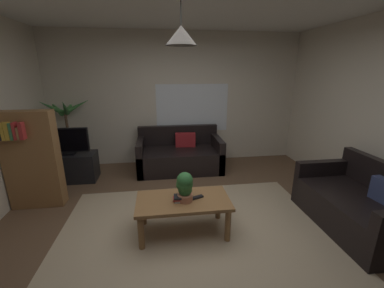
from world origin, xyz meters
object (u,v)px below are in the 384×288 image
at_px(coffee_table, 183,205).
at_px(book_on_table_2, 180,197).
at_px(tv_stand, 71,167).
at_px(potted_plant_on_table, 185,186).
at_px(tv, 66,141).
at_px(remote_on_table_0, 197,197).
at_px(potted_palm_corner, 69,138).
at_px(book_on_table_0, 180,200).
at_px(couch_under_window, 180,156).
at_px(couch_right_side, 359,207).
at_px(book_on_table_1, 179,199).
at_px(bookshelf_corner, 32,159).
at_px(pendant_lamp, 181,35).

distance_m(coffee_table, book_on_table_2, 0.15).
bearing_deg(tv_stand, potted_plant_on_table, -43.55).
bearing_deg(book_on_table_2, tv_stand, 135.15).
bearing_deg(tv, tv_stand, 90.00).
distance_m(remote_on_table_0, potted_palm_corner, 3.16).
distance_m(book_on_table_0, potted_plant_on_table, 0.19).
bearing_deg(couch_under_window, potted_plant_on_table, -93.34).
xyz_separation_m(couch_under_window, potted_palm_corner, (-2.13, 0.29, 0.38)).
height_order(book_on_table_2, potted_plant_on_table, potted_plant_on_table).
xyz_separation_m(couch_under_window, potted_plant_on_table, (-0.12, -2.03, 0.36)).
height_order(couch_right_side, coffee_table, couch_right_side).
height_order(book_on_table_2, potted_palm_corner, potted_palm_corner).
bearing_deg(couch_right_side, tv, -115.43).
distance_m(potted_plant_on_table, potted_palm_corner, 3.07).
bearing_deg(remote_on_table_0, book_on_table_1, 82.09).
height_order(book_on_table_0, bookshelf_corner, bookshelf_corner).
relative_size(tv, bookshelf_corner, 0.54).
bearing_deg(potted_palm_corner, remote_on_table_0, -46.64).
height_order(book_on_table_0, potted_plant_on_table, potted_plant_on_table).
relative_size(remote_on_table_0, pendant_lamp, 0.31).
distance_m(book_on_table_0, tv, 2.54).
bearing_deg(couch_right_side, couch_under_window, -136.98).
xyz_separation_m(book_on_table_0, book_on_table_1, (-0.01, -0.01, 0.02)).
height_order(coffee_table, potted_plant_on_table, potted_plant_on_table).
xyz_separation_m(book_on_table_2, pendant_lamp, (0.04, 0.05, 1.73)).
bearing_deg(potted_plant_on_table, potted_palm_corner, 131.02).
bearing_deg(couch_right_side, remote_on_table_0, -95.46).
bearing_deg(tv_stand, couch_under_window, 7.38).
relative_size(book_on_table_1, pendant_lamp, 0.28).
height_order(coffee_table, book_on_table_1, book_on_table_1).
bearing_deg(potted_plant_on_table, pendant_lamp, 129.27).
xyz_separation_m(tv, potted_palm_corner, (-0.15, 0.57, -0.08)).
bearing_deg(potted_plant_on_table, couch_right_side, -4.39).
bearing_deg(tv, couch_right_side, -25.43).
xyz_separation_m(potted_plant_on_table, tv, (-1.86, 1.75, 0.11)).
bearing_deg(tv_stand, coffee_table, -43.47).
relative_size(couch_under_window, pendant_lamp, 3.19).
height_order(book_on_table_2, remote_on_table_0, book_on_table_2).
relative_size(tv, pendant_lamp, 1.47).
xyz_separation_m(book_on_table_0, tv, (-1.80, 1.77, 0.28)).
relative_size(book_on_table_2, tv_stand, 0.16).
height_order(couch_under_window, tv, tv).
xyz_separation_m(tv_stand, bookshelf_corner, (-0.19, -0.83, 0.47)).
bearing_deg(tv, potted_palm_corner, 104.91).
bearing_deg(tv, pendant_lamp, -43.11).
bearing_deg(coffee_table, bookshelf_corner, 155.73).
xyz_separation_m(book_on_table_1, potted_palm_corner, (-1.95, 2.34, 0.17)).
bearing_deg(coffee_table, potted_plant_on_table, -50.73).
relative_size(couch_right_side, remote_on_table_0, 9.06).
distance_m(potted_plant_on_table, tv, 2.56).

